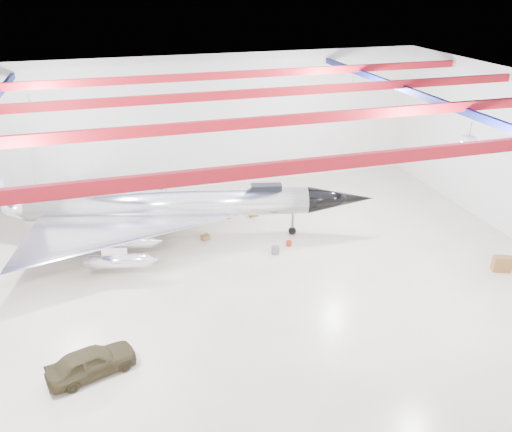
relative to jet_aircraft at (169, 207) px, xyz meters
name	(u,v)px	position (x,y,z in m)	size (l,w,h in m)	color
floor	(231,281)	(2.68, -6.43, -2.34)	(40.00, 40.00, 0.00)	#BCAB95
wall_back	(186,125)	(2.68, 8.57, 3.16)	(40.00, 40.00, 0.00)	silver
ceiling	(226,96)	(2.68, -6.43, 8.66)	(40.00, 40.00, 0.00)	#0A0F38
ceiling_structure	(227,110)	(2.68, -6.43, 7.98)	(39.50, 29.50, 1.08)	maroon
jet_aircraft	(169,207)	(0.00, 0.00, 0.00)	(25.90, 17.79, 7.14)	silver
jeep	(91,362)	(-5.21, -12.11, -1.66)	(1.60, 3.97, 1.35)	#352E1A
desk	(502,264)	(18.96, -9.98, -1.84)	(1.08, 0.54, 0.99)	brown
toolbox_red	(186,219)	(1.36, 2.34, -2.16)	(0.51, 0.41, 0.36)	maroon
engine_drum	(275,250)	(6.26, -4.06, -2.10)	(0.53, 0.53, 0.48)	#59595B
parts_bin	(253,213)	(6.42, 1.75, -2.12)	(0.62, 0.50, 0.43)	olive
crate_small	(136,224)	(-2.23, 2.50, -2.19)	(0.42, 0.34, 0.30)	#59595B
tool_chest	(289,243)	(7.46, -3.31, -2.17)	(0.37, 0.37, 0.33)	maroon
oil_barrel	(205,237)	(2.20, -0.92, -2.16)	(0.52, 0.41, 0.36)	olive
spares_box	(228,216)	(4.54, 2.01, -2.17)	(0.39, 0.39, 0.35)	#59595B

